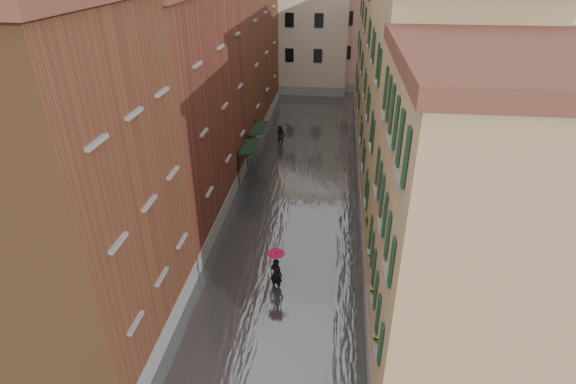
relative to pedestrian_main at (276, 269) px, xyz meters
The scene contains 15 objects.
ground 2.10m from the pedestrian_main, 86.22° to the right, with size 120.00×120.00×0.00m, color #5B5B5E.
floodwater 11.32m from the pedestrian_main, 89.42° to the left, with size 10.00×60.00×0.20m, color #4F5458.
building_left_near 9.46m from the pedestrian_main, 151.54° to the right, with size 6.00×8.00×13.00m, color brown.
building_left_mid 11.22m from the pedestrian_main, 133.45° to the left, with size 6.00×14.00×12.50m, color brown.
building_left_far 24.02m from the pedestrian_main, 107.18° to the left, with size 6.00×16.00×14.00m, color brown.
building_right_near 9.24m from the pedestrian_main, 27.68° to the right, with size 6.00×8.00×11.50m, color tan.
building_right_mid 11.47m from the pedestrian_main, 45.61° to the left, with size 6.00×14.00×13.00m, color tan.
building_right_far 23.82m from the pedestrian_main, 72.28° to the left, with size 6.00×16.00×11.50m, color tan.
building_end_cream 36.77m from the pedestrian_main, 94.55° to the left, with size 12.00×9.00×13.00m, color beige.
building_end_pink 39.05m from the pedestrian_main, 80.92° to the left, with size 10.00×9.00×12.00m, color tan.
awning_near 11.77m from the pedestrian_main, 106.74° to the left, with size 1.09×2.95×2.80m.
awning_far 15.13m from the pedestrian_main, 102.93° to the left, with size 1.09×2.80×2.80m.
window_planters 5.38m from the pedestrian_main, 29.19° to the right, with size 0.59×8.14×0.84m.
pedestrian_main is the anchor object (origin of this frame).
pedestrian_far 17.83m from the pedestrian_main, 96.64° to the left, with size 0.84×0.65×1.73m, color black.
Camera 1 is at (2.31, -14.77, 14.23)m, focal length 28.00 mm.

